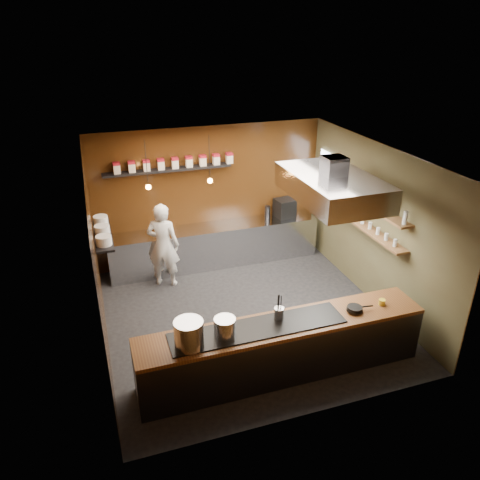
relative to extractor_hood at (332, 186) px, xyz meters
name	(u,v)px	position (x,y,z in m)	size (l,w,h in m)	color
floor	(248,316)	(-1.30, 0.40, -2.51)	(5.00, 5.00, 0.00)	black
back_wall	(210,195)	(-1.30, 2.90, -1.01)	(5.00, 5.00, 0.00)	#331A09
left_wall	(97,265)	(-3.80, 0.40, -1.01)	(5.00, 5.00, 0.00)	#331A09
right_wall	(375,225)	(1.20, 0.40, -1.01)	(5.00, 5.00, 0.00)	brown
ceiling	(249,157)	(-1.30, 0.40, 0.49)	(5.00, 5.00, 0.00)	silver
window_pane	(330,177)	(1.15, 2.10, -0.61)	(1.00, 1.00, 0.00)	white
prep_counter	(215,245)	(-1.30, 2.57, -2.06)	(4.60, 0.65, 0.90)	silver
pass_counter	(282,348)	(-1.30, -1.20, -2.04)	(4.40, 0.72, 0.94)	#38383D
tin_shelf	(168,170)	(-2.20, 2.76, -0.31)	(2.60, 0.26, 0.04)	black
plate_shelf	(103,235)	(-3.64, 1.40, -0.96)	(0.30, 1.40, 0.04)	black
bottle_shelf_upper	(361,199)	(1.04, 0.70, -0.59)	(0.26, 2.80, 0.04)	brown
bottle_shelf_lower	(358,222)	(1.04, 0.70, -1.06)	(0.26, 2.80, 0.04)	brown
extractor_hood	(332,186)	(0.00, 0.00, 0.00)	(1.20, 2.00, 0.72)	#38383D
pendant_left	(148,184)	(-2.70, 2.10, -0.35)	(0.10, 0.10, 0.95)	black
pendant_right	(210,178)	(-1.50, 2.10, -0.35)	(0.10, 0.10, 0.95)	black
storage_tins	(175,163)	(-2.05, 2.76, -0.17)	(2.43, 0.13, 0.22)	beige
plate_stacks	(102,230)	(-3.64, 1.40, -0.86)	(0.26, 1.16, 0.16)	white
bottles	(362,192)	(1.04, 0.70, -0.45)	(0.06, 2.66, 0.24)	silver
wine_glasses	(359,218)	(1.04, 0.70, -0.97)	(0.07, 2.37, 0.13)	silver
stockpot_large	(189,334)	(-2.73, -1.30, -1.37)	(0.40, 0.40, 0.39)	#B5B8BC
stockpot_small	(225,328)	(-2.21, -1.24, -1.42)	(0.31, 0.31, 0.29)	silver
utensil_crock	(279,314)	(-1.34, -1.10, -1.47)	(0.15, 0.15, 0.19)	silver
frying_pan	(355,308)	(-0.15, -1.25, -1.53)	(0.42, 0.25, 0.06)	black
butter_jar	(382,302)	(0.35, -1.22, -1.54)	(0.10, 0.10, 0.09)	gold
espresso_machine	(285,208)	(0.35, 2.63, -1.40)	(0.41, 0.39, 0.41)	black
chef	(163,245)	(-2.52, 2.03, -1.62)	(0.64, 0.42, 1.77)	white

